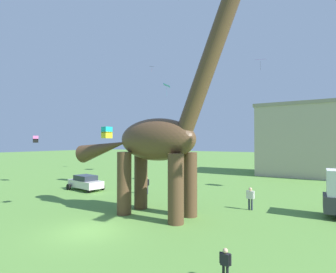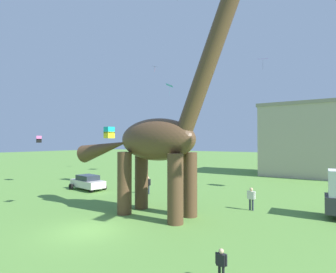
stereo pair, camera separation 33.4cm
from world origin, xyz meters
name	(u,v)px [view 1 (the left image)]	position (x,y,z in m)	size (l,w,h in m)	color
ground_plane	(90,231)	(0.00, 0.00, 0.00)	(240.00, 240.00, 0.00)	#5B8E3D
dinosaur_sculpture	(156,139)	(1.39, 4.67, 5.24)	(13.86, 2.94, 14.49)	#513823
parked_sedan_left	(85,182)	(-10.25, 8.73, 0.81)	(4.45, 2.48, 1.55)	silver
person_near_flyer	(225,261)	(8.47, -1.30, 0.74)	(0.46, 0.20, 1.22)	black
person_vendor_side	(250,196)	(6.65, 9.48, 1.01)	(0.63, 0.28, 1.67)	#2D3347
person_far_spectator	(146,183)	(-3.46, 10.26, 1.04)	(0.64, 0.28, 1.71)	#2D3347
kite_drifting	(107,133)	(-11.31, 12.91, 6.19)	(1.14, 1.14, 1.38)	#19B2B7
kite_far_right	(36,139)	(-18.86, 8.54, 5.38)	(0.80, 0.80, 0.84)	pink
kite_trailing	(152,66)	(-13.81, 25.97, 17.77)	(0.86, 0.96, 1.00)	black
kite_high_right	(167,85)	(-9.86, 24.40, 13.83)	(1.61, 1.82, 1.97)	#287AE5
kite_mid_center	(260,59)	(5.38, 19.10, 14.03)	(1.25, 1.07, 1.34)	purple
background_building_block	(331,140)	(11.89, 34.42, 5.36)	(19.82, 9.66, 10.70)	#B7A893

